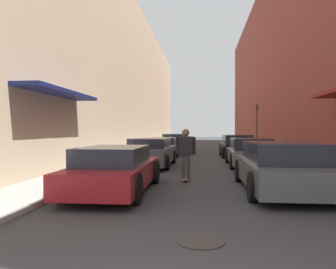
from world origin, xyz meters
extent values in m
plane|color=#38383A|center=(0.00, 20.33, 0.00)|extent=(111.84, 111.84, 0.00)
cube|color=gray|center=(-4.23, 25.42, 0.06)|extent=(1.80, 50.84, 0.12)
cube|color=gray|center=(4.23, 25.42, 0.06)|extent=(1.80, 50.84, 0.12)
cube|color=tan|center=(-7.13, 25.42, 5.95)|extent=(4.00, 50.84, 11.90)
cube|color=#141947|center=(-4.73, 8.90, 2.90)|extent=(1.00, 4.80, 0.12)
cube|color=brown|center=(7.13, 25.42, 7.13)|extent=(4.00, 50.84, 14.27)
cube|color=maroon|center=(-2.19, 6.62, 0.47)|extent=(1.82, 4.64, 0.56)
cube|color=#232833|center=(-2.19, 6.39, 0.98)|extent=(1.57, 2.42, 0.45)
cylinder|color=black|center=(-3.05, 8.05, 0.35)|extent=(0.18, 0.70, 0.70)
cylinder|color=black|center=(-1.34, 8.05, 0.35)|extent=(0.18, 0.70, 0.70)
cylinder|color=black|center=(-3.05, 5.19, 0.35)|extent=(0.18, 0.70, 0.70)
cylinder|color=black|center=(-1.34, 5.19, 0.35)|extent=(0.18, 0.70, 0.70)
cube|color=#515459|center=(-2.23, 12.85, 0.51)|extent=(1.87, 4.72, 0.68)
cube|color=#232833|center=(-2.23, 12.61, 1.06)|extent=(1.61, 2.47, 0.41)
cylinder|color=black|center=(-3.10, 14.30, 0.31)|extent=(0.18, 0.62, 0.62)
cylinder|color=black|center=(-1.35, 14.30, 0.31)|extent=(0.18, 0.62, 0.62)
cylinder|color=black|center=(-3.10, 11.39, 0.31)|extent=(0.18, 0.62, 0.62)
cylinder|color=black|center=(-1.35, 11.39, 0.31)|extent=(0.18, 0.62, 0.62)
cube|color=navy|center=(-2.32, 18.43, 0.48)|extent=(1.86, 4.17, 0.57)
cube|color=#232833|center=(-2.32, 18.22, 0.97)|extent=(1.61, 2.18, 0.42)
cylinder|color=black|center=(-3.19, 19.71, 0.34)|extent=(0.18, 0.69, 0.69)
cylinder|color=black|center=(-1.45, 19.71, 0.34)|extent=(0.18, 0.69, 0.69)
cylinder|color=black|center=(-3.19, 17.15, 0.34)|extent=(0.18, 0.69, 0.69)
cylinder|color=black|center=(-1.45, 17.15, 0.34)|extent=(0.18, 0.69, 0.69)
cube|color=navy|center=(-2.18, 24.06, 0.50)|extent=(1.84, 4.05, 0.63)
cube|color=#232833|center=(-2.18, 23.86, 1.07)|extent=(1.60, 2.11, 0.51)
cylinder|color=black|center=(-3.05, 25.31, 0.34)|extent=(0.18, 0.68, 0.68)
cylinder|color=black|center=(-1.30, 25.31, 0.34)|extent=(0.18, 0.68, 0.68)
cylinder|color=black|center=(-3.05, 22.81, 0.34)|extent=(0.18, 0.68, 0.68)
cylinder|color=black|center=(-1.30, 22.81, 0.34)|extent=(0.18, 0.68, 0.68)
cube|color=#515459|center=(2.17, 7.19, 0.49)|extent=(1.98, 4.77, 0.60)
cube|color=#232833|center=(2.17, 6.95, 1.05)|extent=(1.73, 2.49, 0.52)
cylinder|color=black|center=(1.22, 8.66, 0.35)|extent=(0.18, 0.69, 0.69)
cylinder|color=black|center=(3.12, 8.66, 0.35)|extent=(0.18, 0.69, 0.69)
cylinder|color=black|center=(1.22, 5.71, 0.35)|extent=(0.18, 0.69, 0.69)
cube|color=gray|center=(2.23, 13.29, 0.46)|extent=(1.90, 4.32, 0.56)
cube|color=#232833|center=(2.23, 13.08, 1.00)|extent=(1.66, 2.25, 0.52)
cylinder|color=black|center=(1.32, 14.62, 0.33)|extent=(0.18, 0.66, 0.66)
cylinder|color=black|center=(3.15, 14.62, 0.33)|extent=(0.18, 0.66, 0.66)
cylinder|color=black|center=(1.32, 11.96, 0.33)|extent=(0.18, 0.66, 0.66)
cylinder|color=black|center=(3.15, 11.96, 0.33)|extent=(0.18, 0.66, 0.66)
cube|color=black|center=(2.18, 18.61, 0.49)|extent=(1.96, 4.30, 0.60)
cube|color=#232833|center=(2.18, 18.40, 1.06)|extent=(1.68, 2.25, 0.55)
cylinder|color=black|center=(1.28, 19.92, 0.34)|extent=(0.18, 0.68, 0.68)
cylinder|color=black|center=(3.08, 19.92, 0.34)|extent=(0.18, 0.68, 0.68)
cylinder|color=black|center=(1.28, 17.29, 0.34)|extent=(0.18, 0.68, 0.68)
cylinder|color=black|center=(3.08, 17.29, 0.34)|extent=(0.18, 0.68, 0.68)
cube|color=brown|center=(-0.45, 8.65, 0.07)|extent=(0.20, 0.78, 0.02)
cylinder|color=beige|center=(-0.52, 8.90, 0.03)|extent=(0.03, 0.06, 0.06)
cylinder|color=beige|center=(-0.37, 8.90, 0.03)|extent=(0.03, 0.06, 0.06)
cylinder|color=beige|center=(-0.52, 8.40, 0.03)|extent=(0.03, 0.06, 0.06)
cylinder|color=beige|center=(-0.37, 8.40, 0.03)|extent=(0.03, 0.06, 0.06)
cylinder|color=#47423D|center=(-0.53, 8.65, 0.46)|extent=(0.11, 0.11, 0.77)
cylinder|color=#47423D|center=(-0.37, 8.65, 0.46)|extent=(0.11, 0.11, 0.77)
cube|color=#232328|center=(-0.45, 8.65, 1.13)|extent=(0.46, 0.21, 0.59)
sphere|color=#8C664C|center=(-0.45, 8.65, 1.55)|extent=(0.24, 0.24, 0.24)
cylinder|color=#232328|center=(-0.72, 8.65, 1.13)|extent=(0.09, 0.09, 0.55)
cylinder|color=#232328|center=(-0.17, 8.65, 1.13)|extent=(0.09, 0.09, 0.55)
cylinder|color=#332D28|center=(0.08, 2.95, 0.01)|extent=(0.70, 0.70, 0.02)
cylinder|color=#2D2D2D|center=(4.51, 25.56, 1.92)|extent=(0.10, 0.10, 3.59)
cube|color=#332D0F|center=(4.51, 25.56, 3.49)|extent=(0.16, 0.16, 0.45)
sphere|color=red|center=(4.51, 25.47, 3.60)|extent=(0.11, 0.11, 0.11)
camera|label=1|loc=(0.11, -1.83, 1.63)|focal=35.00mm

